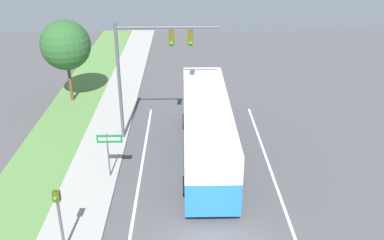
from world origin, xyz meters
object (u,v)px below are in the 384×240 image
object	(u,v)px
bus	(206,125)
signal_gantry	(147,60)
pedestrian_signal	(59,211)
street_sign	(109,147)

from	to	relation	value
bus	signal_gantry	bearing A→B (deg)	144.76
bus	pedestrian_signal	size ratio (longest dim) A/B	4.15
street_sign	pedestrian_signal	bearing A→B (deg)	-100.99
pedestrian_signal	street_sign	distance (m)	5.79
signal_gantry	bus	bearing A→B (deg)	-35.24
signal_gantry	street_sign	world-z (taller)	signal_gantry
pedestrian_signal	street_sign	bearing A→B (deg)	79.01
pedestrian_signal	signal_gantry	bearing A→B (deg)	74.37
signal_gantry	pedestrian_signal	distance (m)	11.10
pedestrian_signal	street_sign	world-z (taller)	pedestrian_signal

